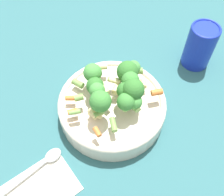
{
  "coord_description": "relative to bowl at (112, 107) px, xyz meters",
  "views": [
    {
      "loc": [
        -0.01,
        -0.31,
        0.52
      ],
      "look_at": [
        0.0,
        0.0,
        0.06
      ],
      "focal_mm": 42.0,
      "sensor_mm": 36.0,
      "label": 1
    }
  ],
  "objects": [
    {
      "name": "cup",
      "position": [
        0.22,
        0.15,
        0.03
      ],
      "size": [
        0.07,
        0.07,
        0.12
      ],
      "color": "#192DAD",
      "rests_on": "ground_plane"
    },
    {
      "name": "ground_plane",
      "position": [
        0.0,
        0.0,
        -0.03
      ],
      "size": [
        3.0,
        3.0,
        0.0
      ],
      "primitive_type": "plane",
      "color": "#2D6066"
    },
    {
      "name": "spoon",
      "position": [
        -0.15,
        -0.13,
        -0.02
      ],
      "size": [
        0.15,
        0.13,
        0.01
      ],
      "rotation": [
        0.0,
        0.0,
        6.99
      ],
      "color": "silver",
      "rests_on": "napkin"
    },
    {
      "name": "napkin",
      "position": [
        -0.15,
        -0.17,
        -0.02
      ],
      "size": [
        0.18,
        0.17,
        0.01
      ],
      "color": "white",
      "rests_on": "ground_plane"
    },
    {
      "name": "bowl",
      "position": [
        0.0,
        0.0,
        0.0
      ],
      "size": [
        0.24,
        0.24,
        0.05
      ],
      "color": "beige",
      "rests_on": "ground_plane"
    },
    {
      "name": "pasta_salad",
      "position": [
        0.01,
        0.01,
        0.07
      ],
      "size": [
        0.2,
        0.18,
        0.08
      ],
      "color": "#8CB766",
      "rests_on": "bowl"
    }
  ]
}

